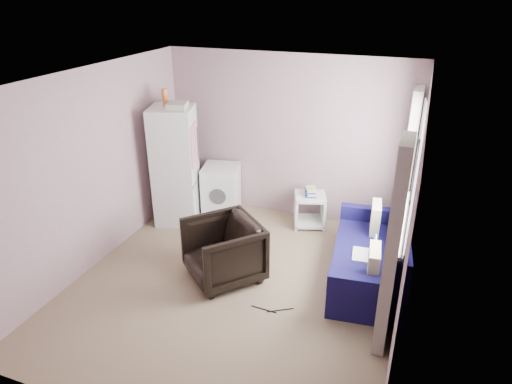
{
  "coord_description": "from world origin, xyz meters",
  "views": [
    {
      "loc": [
        1.86,
        -4.25,
        3.37
      ],
      "look_at": [
        0.05,
        0.6,
        1.0
      ],
      "focal_mm": 32.0,
      "sensor_mm": 36.0,
      "label": 1
    }
  ],
  "objects_px": {
    "washing_machine": "(221,188)",
    "side_table": "(310,208)",
    "sofa": "(373,259)",
    "armchair": "(223,248)",
    "fridge": "(175,165)"
  },
  "relations": [
    {
      "from": "side_table",
      "to": "washing_machine",
      "type": "bearing_deg",
      "value": -177.77
    },
    {
      "from": "fridge",
      "to": "sofa",
      "type": "distance_m",
      "value": 3.15
    },
    {
      "from": "fridge",
      "to": "washing_machine",
      "type": "xyz_separation_m",
      "value": [
        0.52,
        0.48,
        -0.5
      ]
    },
    {
      "from": "fridge",
      "to": "sofa",
      "type": "bearing_deg",
      "value": -27.84
    },
    {
      "from": "washing_machine",
      "to": "side_table",
      "type": "relative_size",
      "value": 1.26
    },
    {
      "from": "washing_machine",
      "to": "sofa",
      "type": "distance_m",
      "value": 2.73
    },
    {
      "from": "washing_machine",
      "to": "armchair",
      "type": "bearing_deg",
      "value": -77.75
    },
    {
      "from": "fridge",
      "to": "side_table",
      "type": "height_order",
      "value": "fridge"
    },
    {
      "from": "washing_machine",
      "to": "side_table",
      "type": "bearing_deg",
      "value": -10.68
    },
    {
      "from": "fridge",
      "to": "washing_machine",
      "type": "bearing_deg",
      "value": 25.7
    },
    {
      "from": "sofa",
      "to": "side_table",
      "type": "bearing_deg",
      "value": 127.99
    },
    {
      "from": "armchair",
      "to": "fridge",
      "type": "bearing_deg",
      "value": 179.95
    },
    {
      "from": "armchair",
      "to": "side_table",
      "type": "distance_m",
      "value": 1.84
    },
    {
      "from": "armchair",
      "to": "fridge",
      "type": "distance_m",
      "value": 1.82
    },
    {
      "from": "side_table",
      "to": "armchair",
      "type": "bearing_deg",
      "value": -110.93
    }
  ]
}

